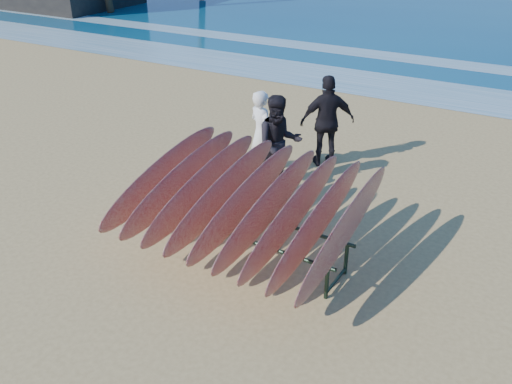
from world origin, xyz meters
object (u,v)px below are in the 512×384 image
(person_white, at_px, (261,134))
(person_dark_a, at_px, (279,143))
(person_dark_b, at_px, (327,121))
(surfboard_rack, at_px, (246,200))

(person_white, bearing_deg, person_dark_a, 174.51)
(person_dark_a, distance_m, person_dark_b, 1.44)
(person_white, relative_size, person_dark_a, 0.95)
(person_white, distance_m, person_dark_a, 0.66)
(surfboard_rack, bearing_deg, person_white, 116.32)
(surfboard_rack, distance_m, person_white, 2.80)
(surfboard_rack, bearing_deg, person_dark_a, 107.23)
(surfboard_rack, xyz_separation_m, person_dark_a, (-0.58, 2.19, -0.04))
(person_white, bearing_deg, surfboard_rack, 141.77)
(surfboard_rack, height_order, person_white, person_white)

